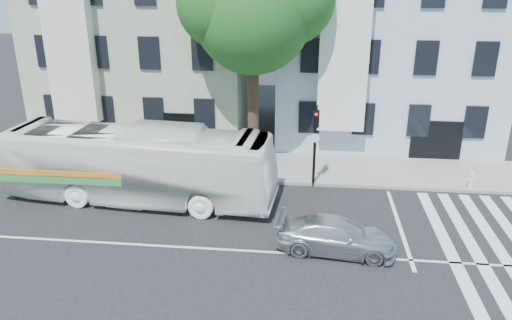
# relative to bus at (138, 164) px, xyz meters

# --- Properties ---
(ground) EXTENTS (120.00, 120.00, 0.00)m
(ground) POSITION_rel_bus_xyz_m (4.45, -3.78, -1.65)
(ground) COLOR black
(ground) RESTS_ON ground
(sidewalk_far) EXTENTS (80.00, 4.00, 0.15)m
(sidewalk_far) POSITION_rel_bus_xyz_m (4.45, 4.22, -1.58)
(sidewalk_far) COLOR gray
(sidewalk_far) RESTS_ON ground
(building_left) EXTENTS (12.00, 10.00, 11.00)m
(building_left) POSITION_rel_bus_xyz_m (-2.55, 11.22, 3.85)
(building_left) COLOR gray
(building_left) RESTS_ON ground
(building_right) EXTENTS (12.00, 10.00, 11.00)m
(building_right) POSITION_rel_bus_xyz_m (11.45, 11.22, 3.85)
(building_right) COLOR #A3B3C2
(building_right) RESTS_ON ground
(street_tree) EXTENTS (7.30, 5.90, 11.10)m
(street_tree) POSITION_rel_bus_xyz_m (4.51, 4.96, 6.18)
(street_tree) COLOR #2D2116
(street_tree) RESTS_ON ground
(bus) EXTENTS (3.70, 12.06, 3.31)m
(bus) POSITION_rel_bus_xyz_m (0.00, 0.00, 0.00)
(bus) COLOR white
(bus) RESTS_ON ground
(sedan) EXTENTS (2.13, 4.41, 1.24)m
(sedan) POSITION_rel_bus_xyz_m (8.35, -3.41, -1.04)
(sedan) COLOR silver
(sedan) RESTS_ON ground
(hedge) EXTENTS (8.51, 2.38, 0.70)m
(hedge) POSITION_rel_bus_xyz_m (-0.30, 2.52, -1.15)
(hedge) COLOR #316821
(hedge) RESTS_ON sidewalk_far
(traffic_signal) EXTENTS (0.41, 0.52, 3.89)m
(traffic_signal) POSITION_rel_bus_xyz_m (7.55, 2.17, 0.86)
(traffic_signal) COLOR black
(traffic_signal) RESTS_ON ground
(fire_hydrant) EXTENTS (0.45, 0.30, 0.78)m
(fire_hydrant) POSITION_rel_bus_xyz_m (14.70, 2.52, -1.11)
(fire_hydrant) COLOR silver
(fire_hydrant) RESTS_ON sidewalk_far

